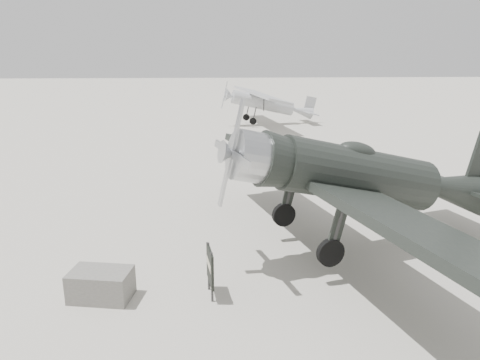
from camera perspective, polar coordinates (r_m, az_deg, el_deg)
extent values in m
plane|color=#AFAC9B|center=(14.11, 8.00, -9.38)|extent=(160.00, 160.00, 0.00)
cylinder|color=black|center=(14.00, 14.06, 0.41)|extent=(5.09, 2.82, 1.54)
cone|color=black|center=(16.22, 24.98, 1.69)|extent=(3.15, 2.17, 1.43)
cylinder|color=#AFB1B4|center=(12.54, 0.99, -0.92)|extent=(1.33, 1.59, 1.37)
cone|color=#AFB1B4|center=(12.34, -1.90, -1.21)|extent=(0.54, 0.70, 0.62)
cube|color=#AFB1B4|center=(12.36, -1.56, -1.17)|extent=(0.12, 0.21, 2.87)
ellipsoid|color=black|center=(13.72, 13.48, 3.08)|extent=(1.37, 1.05, 0.51)
cube|color=black|center=(13.71, 11.23, -1.42)|extent=(5.86, 13.37, 0.24)
cube|color=black|center=(16.82, 27.19, 2.08)|extent=(2.44, 4.79, 0.11)
cylinder|color=black|center=(12.87, 12.46, -9.95)|extent=(0.77, 0.38, 0.75)
cylinder|color=black|center=(15.26, 6.70, -5.42)|extent=(0.77, 0.38, 0.75)
cylinder|color=#333333|center=(12.56, 12.66, -6.91)|extent=(0.15, 0.15, 1.54)
cylinder|color=#333333|center=(15.00, 6.79, -2.79)|extent=(0.15, 0.15, 1.54)
cylinder|color=#AAADB0|center=(37.06, 2.79, 9.37)|extent=(5.04, 1.94, 1.04)
cone|color=#AAADB0|center=(38.13, 7.66, 9.44)|extent=(1.86, 1.25, 0.95)
cone|color=#AAADB0|center=(36.39, -1.43, 9.26)|extent=(0.74, 1.08, 0.99)
cube|color=#AAADB0|center=(36.31, -2.02, 9.24)|extent=(0.07, 0.14, 2.09)
cube|color=#AAADB0|center=(36.90, 2.23, 10.27)|extent=(3.71, 10.60, 0.17)
cube|color=#AAADB0|center=(38.29, 8.33, 9.51)|extent=(1.44, 3.33, 0.08)
cube|color=#AAADB0|center=(38.27, 8.50, 10.43)|extent=(0.85, 0.23, 1.23)
cylinder|color=black|center=(36.06, 2.06, 6.88)|extent=(0.55, 0.23, 0.53)
cylinder|color=black|center=(38.05, 1.21, 7.37)|extent=(0.55, 0.23, 0.53)
cylinder|color=#333333|center=(35.98, 2.07, 7.73)|extent=(0.10, 0.10, 1.14)
cylinder|color=#333333|center=(37.97, 1.21, 8.17)|extent=(0.10, 0.10, 1.14)
cylinder|color=black|center=(38.40, 8.58, 9.02)|extent=(0.18, 0.10, 0.17)
cube|color=#63605C|center=(12.27, -16.59, -12.12)|extent=(1.60, 1.15, 0.73)
cylinder|color=#333333|center=(11.53, -3.44, -11.76)|extent=(0.07, 0.07, 1.30)
cylinder|color=#333333|center=(12.06, -3.85, -10.45)|extent=(0.07, 0.07, 1.30)
cube|color=black|center=(11.73, -3.66, -10.44)|extent=(0.19, 0.90, 0.90)
cube|color=beige|center=(11.70, -3.84, -10.23)|extent=(0.11, 0.69, 0.18)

